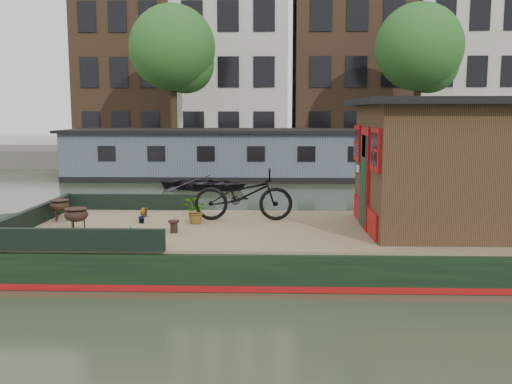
{
  "coord_description": "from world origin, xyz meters",
  "views": [
    {
      "loc": [
        -1.28,
        -10.65,
        2.81
      ],
      "look_at": [
        -1.64,
        0.5,
        1.26
      ],
      "focal_mm": 40.0,
      "sensor_mm": 36.0,
      "label": 1
    }
  ],
  "objects_px": {
    "bicycle": "(243,195)",
    "brazier_front": "(77,221)",
    "dinghy": "(205,180)",
    "brazier_rear": "(60,210)",
    "cabin": "(461,164)"
  },
  "relations": [
    {
      "from": "brazier_front",
      "to": "bicycle",
      "type": "bearing_deg",
      "value": 24.67
    },
    {
      "from": "brazier_front",
      "to": "dinghy",
      "type": "height_order",
      "value": "brazier_front"
    },
    {
      "from": "cabin",
      "to": "brazier_rear",
      "type": "height_order",
      "value": "cabin"
    },
    {
      "from": "cabin",
      "to": "dinghy",
      "type": "distance_m",
      "value": 12.01
    },
    {
      "from": "bicycle",
      "to": "brazier_front",
      "type": "height_order",
      "value": "bicycle"
    },
    {
      "from": "bicycle",
      "to": "dinghy",
      "type": "relative_size",
      "value": 0.62
    },
    {
      "from": "brazier_front",
      "to": "dinghy",
      "type": "distance_m",
      "value": 10.96
    },
    {
      "from": "dinghy",
      "to": "brazier_rear",
      "type": "bearing_deg",
      "value": -173.71
    },
    {
      "from": "cabin",
      "to": "brazier_front",
      "type": "distance_m",
      "value": 7.14
    },
    {
      "from": "brazier_rear",
      "to": "bicycle",
      "type": "bearing_deg",
      "value": 3.67
    },
    {
      "from": "dinghy",
      "to": "brazier_front",
      "type": "bearing_deg",
      "value": -168.9
    },
    {
      "from": "bicycle",
      "to": "dinghy",
      "type": "xyz_separation_m",
      "value": [
        -1.94,
        9.54,
        -0.84
      ]
    },
    {
      "from": "brazier_front",
      "to": "brazier_rear",
      "type": "xyz_separation_m",
      "value": [
        -0.73,
        1.12,
        -0.01
      ]
    },
    {
      "from": "bicycle",
      "to": "brazier_rear",
      "type": "bearing_deg",
      "value": 92.72
    },
    {
      "from": "brazier_rear",
      "to": "dinghy",
      "type": "relative_size",
      "value": 0.14
    }
  ]
}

